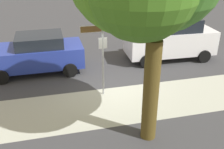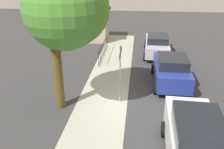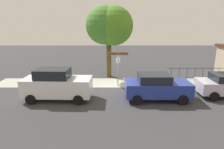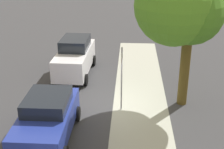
{
  "view_description": "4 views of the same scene",
  "coord_description": "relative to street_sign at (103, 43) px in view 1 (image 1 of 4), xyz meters",
  "views": [
    {
      "loc": [
        2.34,
        9.53,
        5.34
      ],
      "look_at": [
        0.23,
        1.04,
        1.14
      ],
      "focal_mm": 43.13,
      "sensor_mm": 36.0,
      "label": 1
    },
    {
      "loc": [
        -10.44,
        -0.41,
        6.37
      ],
      "look_at": [
        0.53,
        0.82,
        1.49
      ],
      "focal_mm": 38.56,
      "sensor_mm": 36.0,
      "label": 2
    },
    {
      "loc": [
        -0.06,
        -14.47,
        5.0
      ],
      "look_at": [
        -0.08,
        -0.21,
        1.14
      ],
      "focal_mm": 30.43,
      "sensor_mm": 36.0,
      "label": 3
    },
    {
      "loc": [
        13.67,
        0.77,
        7.35
      ],
      "look_at": [
        -0.42,
        -0.08,
        1.4
      ],
      "focal_mm": 51.54,
      "sensor_mm": 36.0,
      "label": 4
    }
  ],
  "objects": [
    {
      "name": "car_white",
      "position": [
        -4.15,
        -2.84,
        -1.08
      ],
      "size": [
        4.52,
        2.05,
        2.13
      ],
      "rotation": [
        0.0,
        0.0,
        -0.03
      ],
      "color": "silver",
      "rests_on": "ground_plane"
    },
    {
      "name": "street_sign",
      "position": [
        0.0,
        0.0,
        0.0
      ],
      "size": [
        1.6,
        0.07,
        3.04
      ],
      "color": "#9EA0A5",
      "rests_on": "ground_plane"
    },
    {
      "name": "car_blue",
      "position": [
        2.52,
        -2.82,
        -1.23
      ],
      "size": [
        4.28,
        2.09,
        1.77
      ],
      "rotation": [
        0.0,
        0.0,
        0.0
      ],
      "color": "navy",
      "rests_on": "ground_plane"
    },
    {
      "name": "ground_plane",
      "position": [
        -0.42,
        -0.4,
        -2.13
      ],
      "size": [
        60.0,
        60.0,
        0.0
      ],
      "primitive_type": "plane",
      "color": "#38383A"
    },
    {
      "name": "sidewalk_strip",
      "position": [
        1.58,
        0.9,
        -2.13
      ],
      "size": [
        24.0,
        2.6,
        0.0
      ],
      "primitive_type": "cube",
      "color": "#A6A898",
      "rests_on": "ground_plane"
    }
  ]
}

